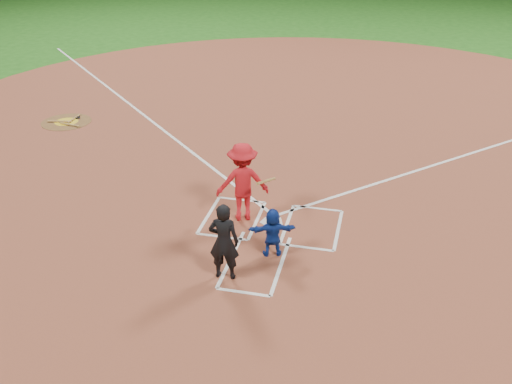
% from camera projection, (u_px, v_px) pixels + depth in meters
% --- Properties ---
extents(ground, '(120.00, 120.00, 0.00)m').
position_uv_depth(ground, '(272.00, 223.00, 13.71)').
color(ground, '#1E5A16').
rests_on(ground, ground).
extents(home_plate_dirt, '(28.00, 28.00, 0.01)m').
position_uv_depth(home_plate_dirt, '(309.00, 132.00, 18.88)').
color(home_plate_dirt, brown).
rests_on(home_plate_dirt, ground).
extents(home_plate, '(0.60, 0.60, 0.02)m').
position_uv_depth(home_plate, '(272.00, 222.00, 13.70)').
color(home_plate, silver).
rests_on(home_plate, home_plate_dirt).
extents(on_deck_circle, '(1.70, 1.70, 0.01)m').
position_uv_depth(on_deck_circle, '(66.00, 122.00, 19.69)').
color(on_deck_circle, brown).
rests_on(on_deck_circle, home_plate_dirt).
extents(on_deck_logo, '(0.80, 0.80, 0.00)m').
position_uv_depth(on_deck_logo, '(66.00, 122.00, 19.69)').
color(on_deck_logo, gold).
rests_on(on_deck_logo, on_deck_circle).
extents(on_deck_bat_a, '(0.08, 0.84, 0.06)m').
position_uv_depth(on_deck_bat_a, '(74.00, 119.00, 19.86)').
color(on_deck_bat_a, olive).
rests_on(on_deck_bat_a, on_deck_circle).
extents(on_deck_bat_b, '(0.84, 0.23, 0.06)m').
position_uv_depth(on_deck_bat_b, '(59.00, 121.00, 19.63)').
color(on_deck_bat_b, olive).
rests_on(on_deck_bat_b, on_deck_circle).
extents(on_deck_bat_c, '(0.84, 0.23, 0.06)m').
position_uv_depth(on_deck_bat_c, '(70.00, 125.00, 19.36)').
color(on_deck_bat_c, '#A27D3B').
rests_on(on_deck_bat_c, on_deck_circle).
extents(bat_weight_donut, '(0.19, 0.19, 0.05)m').
position_uv_depth(bat_weight_donut, '(77.00, 118.00, 19.98)').
color(bat_weight_donut, black).
rests_on(bat_weight_donut, on_deck_circle).
extents(catcher, '(1.09, 0.64, 1.12)m').
position_uv_depth(catcher, '(273.00, 232.00, 12.23)').
color(catcher, navy).
rests_on(catcher, home_plate_dirt).
extents(umpire, '(0.64, 0.44, 1.70)m').
position_uv_depth(umpire, '(224.00, 242.00, 11.38)').
color(umpire, black).
rests_on(umpire, home_plate_dirt).
extents(chalk_markings, '(28.35, 17.32, 0.01)m').
position_uv_depth(chalk_markings, '(305.00, 140.00, 18.26)').
color(chalk_markings, white).
rests_on(chalk_markings, home_plate_dirt).
extents(batter_at_plate, '(1.47, 1.12, 1.94)m').
position_uv_depth(batter_at_plate, '(243.00, 182.00, 13.45)').
color(batter_at_plate, red).
rests_on(batter_at_plate, home_plate_dirt).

